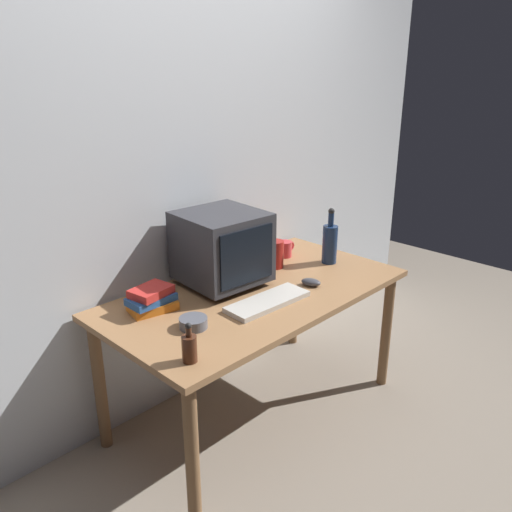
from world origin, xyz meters
TOP-DOWN VIEW (x-y plane):
  - ground_plane at (0.00, 0.00)m, footprint 6.00×6.00m
  - back_wall at (0.00, 0.46)m, footprint 4.00×0.08m
  - desk at (0.00, 0.00)m, footprint 1.51×0.80m
  - crt_monitor at (-0.06, 0.18)m, footprint 0.41×0.41m
  - keyboard at (-0.07, -0.14)m, footprint 0.43×0.17m
  - computer_mouse at (0.23, -0.15)m, footprint 0.09×0.11m
  - bottle_tall at (0.55, -0.02)m, footprint 0.08×0.08m
  - bottle_short at (-0.63, -0.27)m, footprint 0.06×0.06m
  - book_stack at (-0.48, 0.18)m, footprint 0.23×0.17m
  - mug at (0.46, 0.21)m, footprint 0.12×0.08m
  - cd_spindle at (-0.45, -0.08)m, footprint 0.12×0.12m
  - metal_canister at (0.29, 0.14)m, footprint 0.09×0.09m

SIDE VIEW (x-z plane):
  - ground_plane at x=0.00m, z-range 0.00..0.00m
  - desk at x=0.00m, z-range 0.27..0.97m
  - keyboard at x=-0.07m, z-range 0.70..0.73m
  - computer_mouse at x=0.23m, z-range 0.70..0.74m
  - cd_spindle at x=-0.45m, z-range 0.70..0.75m
  - mug at x=0.46m, z-range 0.70..0.79m
  - book_stack at x=-0.48m, z-range 0.70..0.81m
  - bottle_short at x=-0.63m, z-range 0.68..0.84m
  - metal_canister at x=0.29m, z-range 0.70..0.85m
  - bottle_tall at x=0.55m, z-range 0.66..0.98m
  - crt_monitor at x=-0.06m, z-range 0.71..1.08m
  - back_wall at x=0.00m, z-range 0.00..2.50m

